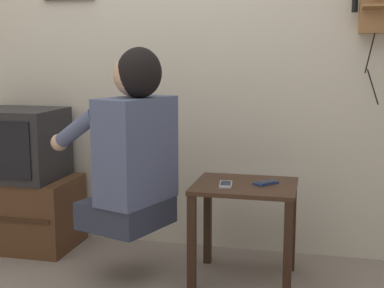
{
  "coord_description": "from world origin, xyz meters",
  "views": [
    {
      "loc": [
        0.81,
        -1.93,
        1.15
      ],
      "look_at": [
        0.2,
        0.63,
        0.72
      ],
      "focal_mm": 50.0,
      "sensor_mm": 36.0,
      "label": 1
    }
  ],
  "objects_px": {
    "cell_phone_held": "(226,184)",
    "cell_phone_spare": "(266,183)",
    "person": "(132,145)",
    "television": "(17,144)"
  },
  "relations": [
    {
      "from": "person",
      "to": "television",
      "type": "relative_size",
      "value": 1.77
    },
    {
      "from": "cell_phone_held",
      "to": "person",
      "type": "bearing_deg",
      "value": -178.11
    },
    {
      "from": "person",
      "to": "cell_phone_spare",
      "type": "bearing_deg",
      "value": -57.28
    },
    {
      "from": "person",
      "to": "television",
      "type": "xyz_separation_m",
      "value": [
        -0.84,
        0.33,
        -0.08
      ]
    },
    {
      "from": "cell_phone_spare",
      "to": "cell_phone_held",
      "type": "bearing_deg",
      "value": -117.91
    },
    {
      "from": "person",
      "to": "cell_phone_held",
      "type": "xyz_separation_m",
      "value": [
        0.46,
        0.08,
        -0.19
      ]
    },
    {
      "from": "television",
      "to": "cell_phone_held",
      "type": "bearing_deg",
      "value": -10.97
    },
    {
      "from": "television",
      "to": "cell_phone_spare",
      "type": "height_order",
      "value": "television"
    },
    {
      "from": "cell_phone_held",
      "to": "cell_phone_spare",
      "type": "relative_size",
      "value": 0.98
    },
    {
      "from": "person",
      "to": "cell_phone_spare",
      "type": "relative_size",
      "value": 6.79
    }
  ]
}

